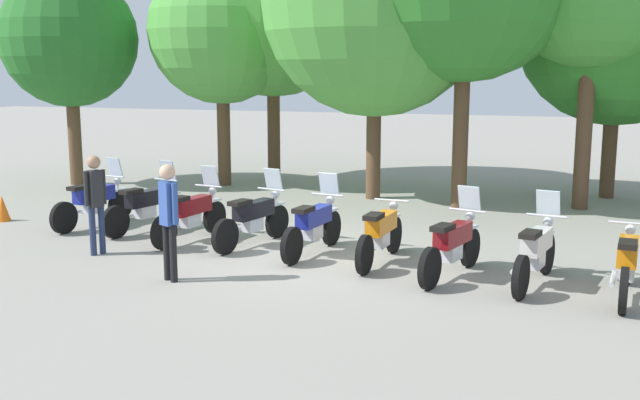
{
  "coord_description": "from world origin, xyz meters",
  "views": [
    {
      "loc": [
        4.09,
        -12.0,
        3.25
      ],
      "look_at": [
        0.0,
        0.5,
        0.9
      ],
      "focal_mm": 41.93,
      "sensor_mm": 36.0,
      "label": 1
    }
  ],
  "objects_px": {
    "motorcycle_5": "(381,233)",
    "motorcycle_8": "(627,263)",
    "motorcycle_3": "(254,218)",
    "motorcycle_0": "(94,202)",
    "person_1": "(95,197)",
    "motorcycle_1": "(147,206)",
    "motorcycle_2": "(191,214)",
    "tree_0": "(69,40)",
    "tree_2": "(272,3)",
    "tree_1": "(221,31)",
    "motorcycle_4": "(314,225)",
    "tree_6": "(618,26)",
    "tree_3": "(375,2)",
    "traffic_cone": "(2,208)",
    "person_0": "(169,212)",
    "motorcycle_7": "(536,252)",
    "motorcycle_6": "(452,245)"
  },
  "relations": [
    {
      "from": "tree_0",
      "to": "tree_6",
      "type": "xyz_separation_m",
      "value": [
        14.04,
        2.31,
        0.25
      ]
    },
    {
      "from": "motorcycle_5",
      "to": "motorcycle_8",
      "type": "relative_size",
      "value": 1.0
    },
    {
      "from": "person_0",
      "to": "tree_6",
      "type": "distance_m",
      "value": 12.51
    },
    {
      "from": "motorcycle_0",
      "to": "motorcycle_2",
      "type": "relative_size",
      "value": 1.0
    },
    {
      "from": "motorcycle_8",
      "to": "tree_1",
      "type": "xyz_separation_m",
      "value": [
        -9.89,
        7.64,
        3.7
      ]
    },
    {
      "from": "motorcycle_3",
      "to": "tree_3",
      "type": "bearing_deg",
      "value": 5.65
    },
    {
      "from": "motorcycle_3",
      "to": "motorcycle_8",
      "type": "xyz_separation_m",
      "value": [
        6.29,
        -1.27,
        -0.01
      ]
    },
    {
      "from": "motorcycle_8",
      "to": "tree_2",
      "type": "distance_m",
      "value": 13.28
    },
    {
      "from": "motorcycle_2",
      "to": "tree_6",
      "type": "xyz_separation_m",
      "value": [
        7.71,
        7.52,
        3.72
      ]
    },
    {
      "from": "motorcycle_4",
      "to": "tree_0",
      "type": "bearing_deg",
      "value": 66.27
    },
    {
      "from": "person_0",
      "to": "tree_6",
      "type": "height_order",
      "value": "tree_6"
    },
    {
      "from": "motorcycle_0",
      "to": "person_1",
      "type": "xyz_separation_m",
      "value": [
        1.46,
        -2.02,
        0.52
      ]
    },
    {
      "from": "motorcycle_5",
      "to": "tree_6",
      "type": "distance_m",
      "value": 9.64
    },
    {
      "from": "person_1",
      "to": "traffic_cone",
      "type": "bearing_deg",
      "value": 2.3
    },
    {
      "from": "motorcycle_1",
      "to": "tree_1",
      "type": "bearing_deg",
      "value": 25.7
    },
    {
      "from": "motorcycle_0",
      "to": "motorcycle_4",
      "type": "xyz_separation_m",
      "value": [
        5.04,
        -0.79,
        0.0
      ]
    },
    {
      "from": "motorcycle_2",
      "to": "motorcycle_6",
      "type": "xyz_separation_m",
      "value": [
        5.05,
        -0.96,
        0.0
      ]
    },
    {
      "from": "motorcycle_8",
      "to": "tree_0",
      "type": "bearing_deg",
      "value": 71.11
    },
    {
      "from": "motorcycle_4",
      "to": "motorcycle_5",
      "type": "bearing_deg",
      "value": -91.52
    },
    {
      "from": "motorcycle_4",
      "to": "tree_3",
      "type": "distance_m",
      "value": 7.22
    },
    {
      "from": "tree_1",
      "to": "motorcycle_0",
      "type": "bearing_deg",
      "value": -91.81
    },
    {
      "from": "motorcycle_0",
      "to": "tree_6",
      "type": "xyz_separation_m",
      "value": [
        10.22,
        6.98,
        3.72
      ]
    },
    {
      "from": "motorcycle_1",
      "to": "tree_3",
      "type": "xyz_separation_m",
      "value": [
        3.39,
        5.07,
        4.27
      ]
    },
    {
      "from": "person_1",
      "to": "tree_2",
      "type": "bearing_deg",
      "value": -59.11
    },
    {
      "from": "motorcycle_3",
      "to": "motorcycle_4",
      "type": "bearing_deg",
      "value": -87.3
    },
    {
      "from": "motorcycle_5",
      "to": "tree_1",
      "type": "height_order",
      "value": "tree_1"
    },
    {
      "from": "motorcycle_1",
      "to": "motorcycle_2",
      "type": "distance_m",
      "value": 1.35
    },
    {
      "from": "motorcycle_3",
      "to": "motorcycle_4",
      "type": "distance_m",
      "value": 1.28
    },
    {
      "from": "motorcycle_1",
      "to": "tree_2",
      "type": "xyz_separation_m",
      "value": [
        -0.05,
        7.07,
        4.49
      ]
    },
    {
      "from": "motorcycle_6",
      "to": "motorcycle_8",
      "type": "relative_size",
      "value": 0.98
    },
    {
      "from": "motorcycle_3",
      "to": "tree_0",
      "type": "xyz_separation_m",
      "value": [
        -7.6,
        5.2,
        3.47
      ]
    },
    {
      "from": "tree_0",
      "to": "tree_3",
      "type": "bearing_deg",
      "value": 2.35
    },
    {
      "from": "tree_1",
      "to": "tree_2",
      "type": "relative_size",
      "value": 0.81
    },
    {
      "from": "motorcycle_8",
      "to": "traffic_cone",
      "type": "bearing_deg",
      "value": 88.46
    },
    {
      "from": "motorcycle_2",
      "to": "motorcycle_4",
      "type": "distance_m",
      "value": 2.53
    },
    {
      "from": "motorcycle_1",
      "to": "motorcycle_4",
      "type": "distance_m",
      "value": 3.85
    },
    {
      "from": "motorcycle_8",
      "to": "motorcycle_7",
      "type": "bearing_deg",
      "value": 85.6
    },
    {
      "from": "motorcycle_6",
      "to": "tree_1",
      "type": "xyz_separation_m",
      "value": [
        -7.38,
        7.35,
        3.68
      ]
    },
    {
      "from": "motorcycle_5",
      "to": "tree_3",
      "type": "relative_size",
      "value": 0.29
    },
    {
      "from": "motorcycle_3",
      "to": "motorcycle_8",
      "type": "relative_size",
      "value": 0.98
    },
    {
      "from": "person_0",
      "to": "tree_3",
      "type": "bearing_deg",
      "value": 17.77
    },
    {
      "from": "motorcycle_7",
      "to": "person_0",
      "type": "height_order",
      "value": "person_0"
    },
    {
      "from": "motorcycle_7",
      "to": "tree_1",
      "type": "height_order",
      "value": "tree_1"
    },
    {
      "from": "person_0",
      "to": "tree_6",
      "type": "xyz_separation_m",
      "value": [
        6.74,
        10.06,
        3.16
      ]
    },
    {
      "from": "tree_3",
      "to": "motorcycle_8",
      "type": "bearing_deg",
      "value": -51.46
    },
    {
      "from": "motorcycle_4",
      "to": "tree_1",
      "type": "bearing_deg",
      "value": 44.09
    },
    {
      "from": "motorcycle_5",
      "to": "motorcycle_7",
      "type": "distance_m",
      "value": 2.59
    },
    {
      "from": "motorcycle_2",
      "to": "tree_0",
      "type": "xyz_separation_m",
      "value": [
        -6.33,
        5.21,
        3.47
      ]
    },
    {
      "from": "motorcycle_8",
      "to": "tree_2",
      "type": "xyz_separation_m",
      "value": [
        -8.87,
        8.81,
        4.5
      ]
    },
    {
      "from": "motorcycle_8",
      "to": "person_1",
      "type": "distance_m",
      "value": 8.64
    }
  ]
}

